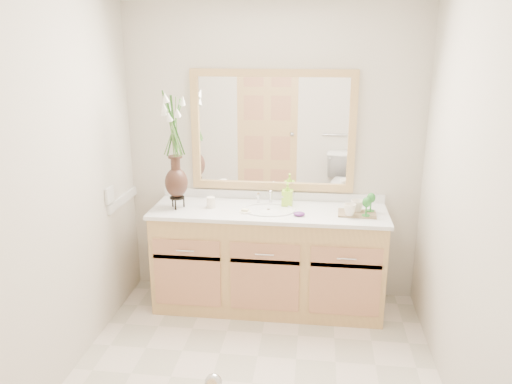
# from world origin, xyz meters

# --- Properties ---
(floor) EXTENTS (2.60, 2.60, 0.00)m
(floor) POSITION_xyz_m (0.00, 0.00, 0.00)
(floor) COLOR beige
(floor) RESTS_ON ground
(wall_back) EXTENTS (2.40, 0.02, 2.40)m
(wall_back) POSITION_xyz_m (0.00, 1.30, 1.20)
(wall_back) COLOR beige
(wall_back) RESTS_ON floor
(wall_front) EXTENTS (2.40, 0.02, 2.40)m
(wall_front) POSITION_xyz_m (0.00, -1.30, 1.20)
(wall_front) COLOR beige
(wall_front) RESTS_ON floor
(wall_left) EXTENTS (0.02, 2.60, 2.40)m
(wall_left) POSITION_xyz_m (-1.20, 0.00, 1.20)
(wall_left) COLOR beige
(wall_left) RESTS_ON floor
(wall_right) EXTENTS (0.02, 2.60, 2.40)m
(wall_right) POSITION_xyz_m (1.20, 0.00, 1.20)
(wall_right) COLOR beige
(wall_right) RESTS_ON floor
(vanity) EXTENTS (1.80, 0.55, 0.80)m
(vanity) POSITION_xyz_m (0.00, 1.01, 0.40)
(vanity) COLOR #DBB16A
(vanity) RESTS_ON floor
(counter) EXTENTS (1.84, 0.57, 0.03)m
(counter) POSITION_xyz_m (0.00, 1.01, 0.82)
(counter) COLOR white
(counter) RESTS_ON vanity
(sink) EXTENTS (0.38, 0.34, 0.23)m
(sink) POSITION_xyz_m (0.00, 1.00, 0.78)
(sink) COLOR white
(sink) RESTS_ON counter
(mirror) EXTENTS (1.32, 0.04, 0.97)m
(mirror) POSITION_xyz_m (0.00, 1.28, 1.41)
(mirror) COLOR white
(mirror) RESTS_ON wall_back
(switch_plate) EXTENTS (0.02, 0.12, 0.12)m
(switch_plate) POSITION_xyz_m (-1.19, 0.76, 0.98)
(switch_plate) COLOR white
(switch_plate) RESTS_ON wall_left
(door) EXTENTS (0.80, 0.03, 2.00)m
(door) POSITION_xyz_m (-0.30, -1.29, 1.00)
(door) COLOR #DBB16A
(door) RESTS_ON floor
(flower_vase) EXTENTS (0.21, 0.21, 0.87)m
(flower_vase) POSITION_xyz_m (-0.72, 0.97, 1.42)
(flower_vase) COLOR black
(flower_vase) RESTS_ON counter
(tumbler) EXTENTS (0.07, 0.07, 0.09)m
(tumbler) POSITION_xyz_m (-0.46, 1.01, 0.87)
(tumbler) COLOR white
(tumbler) RESTS_ON counter
(soap_dish) EXTENTS (0.09, 0.09, 0.03)m
(soap_dish) POSITION_xyz_m (-0.17, 0.92, 0.84)
(soap_dish) COLOR white
(soap_dish) RESTS_ON counter
(soap_bottle) EXTENTS (0.08, 0.08, 0.17)m
(soap_bottle) POSITION_xyz_m (0.14, 1.14, 0.91)
(soap_bottle) COLOR #A4E636
(soap_bottle) RESTS_ON counter
(purple_dish) EXTENTS (0.11, 0.10, 0.03)m
(purple_dish) POSITION_xyz_m (0.24, 0.89, 0.85)
(purple_dish) COLOR #59246C
(purple_dish) RESTS_ON counter
(tray) EXTENTS (0.29, 0.20, 0.01)m
(tray) POSITION_xyz_m (0.68, 0.98, 0.84)
(tray) COLOR brown
(tray) RESTS_ON counter
(mug_left) EXTENTS (0.11, 0.10, 0.09)m
(mug_left) POSITION_xyz_m (0.62, 0.91, 0.89)
(mug_left) COLOR white
(mug_left) RESTS_ON tray
(mug_right) EXTENTS (0.12, 0.12, 0.10)m
(mug_right) POSITION_xyz_m (0.68, 1.01, 0.89)
(mug_right) COLOR white
(mug_right) RESTS_ON tray
(goblet_front) EXTENTS (0.06, 0.06, 0.14)m
(goblet_front) POSITION_xyz_m (0.74, 0.92, 0.94)
(goblet_front) COLOR #277629
(goblet_front) RESTS_ON tray
(goblet_back) EXTENTS (0.06, 0.06, 0.15)m
(goblet_back) POSITION_xyz_m (0.78, 1.03, 0.94)
(goblet_back) COLOR #277629
(goblet_back) RESTS_ON tray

